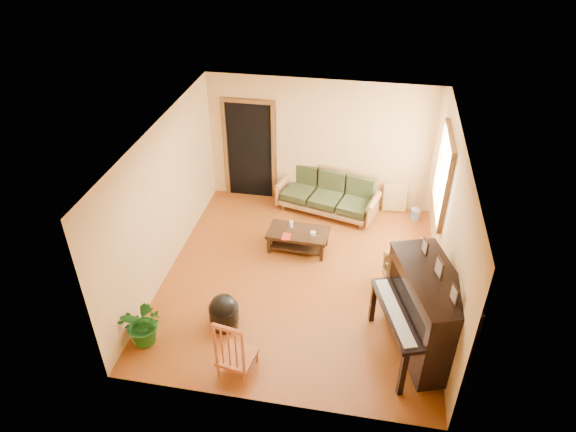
% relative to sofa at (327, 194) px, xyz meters
% --- Properties ---
extents(floor, '(5.00, 5.00, 0.00)m').
position_rel_sofa_xyz_m(floor, '(-0.19, -2.10, -0.42)').
color(floor, '#672E0D').
rests_on(floor, ground).
extents(doorway, '(1.08, 0.16, 2.05)m').
position_rel_sofa_xyz_m(doorway, '(-1.64, 0.38, 0.60)').
color(doorway, black).
rests_on(doorway, floor).
extents(window, '(0.12, 1.36, 1.46)m').
position_rel_sofa_xyz_m(window, '(2.02, -0.80, 1.08)').
color(window, white).
rests_on(window, right_wall).
extents(sofa, '(2.12, 1.30, 0.85)m').
position_rel_sofa_xyz_m(sofa, '(0.00, 0.00, 0.00)').
color(sofa, brown).
rests_on(sofa, floor).
extents(coffee_table, '(1.11, 0.64, 0.39)m').
position_rel_sofa_xyz_m(coffee_table, '(-0.36, -1.31, -0.23)').
color(coffee_table, black).
rests_on(coffee_table, floor).
extents(armchair, '(0.96, 0.98, 0.76)m').
position_rel_sofa_xyz_m(armchair, '(1.57, -2.02, -0.04)').
color(armchair, brown).
rests_on(armchair, floor).
extents(piano, '(1.38, 1.78, 1.39)m').
position_rel_sofa_xyz_m(piano, '(1.74, -3.34, 0.27)').
color(piano, black).
rests_on(piano, floor).
extents(footstool, '(0.56, 0.56, 0.42)m').
position_rel_sofa_xyz_m(footstool, '(-1.14, -3.37, -0.21)').
color(footstool, black).
rests_on(footstool, floor).
extents(red_chair, '(0.55, 0.58, 1.00)m').
position_rel_sofa_xyz_m(red_chair, '(-0.73, -4.14, 0.07)').
color(red_chair, brown).
rests_on(red_chair, floor).
extents(leaning_frame, '(0.47, 0.14, 0.62)m').
position_rel_sofa_xyz_m(leaning_frame, '(1.33, 0.29, -0.12)').
color(leaning_frame, gold).
rests_on(leaning_frame, floor).
extents(ceramic_crock, '(0.18, 0.18, 0.23)m').
position_rel_sofa_xyz_m(ceramic_crock, '(1.76, 0.06, -0.31)').
color(ceramic_crock, '#34529C').
rests_on(ceramic_crock, floor).
extents(potted_plant, '(0.71, 0.64, 0.72)m').
position_rel_sofa_xyz_m(potted_plant, '(-2.16, -3.90, -0.07)').
color(potted_plant, '#175117').
rests_on(potted_plant, floor).
extents(book, '(0.16, 0.21, 0.02)m').
position_rel_sofa_xyz_m(book, '(-0.61, -1.53, -0.02)').
color(book, maroon).
rests_on(book, coffee_table).
extents(candle, '(0.08, 0.08, 0.12)m').
position_rel_sofa_xyz_m(candle, '(-0.51, -1.21, 0.03)').
color(candle, silver).
rests_on(candle, coffee_table).
extents(glass_jar, '(0.12, 0.12, 0.07)m').
position_rel_sofa_xyz_m(glass_jar, '(-0.08, -1.38, 0.00)').
color(glass_jar, silver).
rests_on(glass_jar, coffee_table).
extents(remote, '(0.14, 0.05, 0.01)m').
position_rel_sofa_xyz_m(remote, '(-0.05, -1.30, -0.03)').
color(remote, black).
rests_on(remote, coffee_table).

